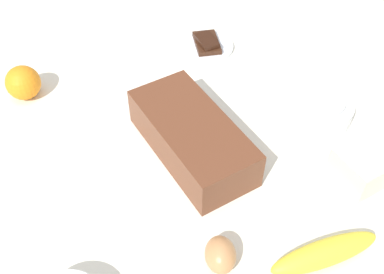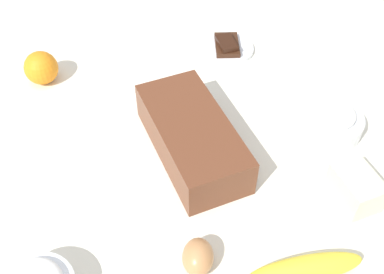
{
  "view_description": "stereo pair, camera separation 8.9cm",
  "coord_description": "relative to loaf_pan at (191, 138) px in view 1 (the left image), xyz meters",
  "views": [
    {
      "loc": [
        0.57,
        -0.24,
        0.69
      ],
      "look_at": [
        0.0,
        0.0,
        0.04
      ],
      "focal_mm": 44.04,
      "sensor_mm": 36.0,
      "label": 1
    },
    {
      "loc": [
        0.6,
        -0.15,
        0.69
      ],
      "look_at": [
        0.0,
        0.0,
        0.04
      ],
      "focal_mm": 44.04,
      "sensor_mm": 36.0,
      "label": 2
    }
  ],
  "objects": [
    {
      "name": "butter_block",
      "position": [
        0.18,
        0.25,
        -0.01
      ],
      "size": [
        0.1,
        0.08,
        0.06
      ],
      "primitive_type": "cube",
      "rotation": [
        0.0,
        0.0,
        0.13
      ],
      "color": "#F4EDB2",
      "rests_on": "ground_plane"
    },
    {
      "name": "chocolate_plate",
      "position": [
        -0.3,
        0.17,
        -0.03
      ],
      "size": [
        0.13,
        0.13,
        0.03
      ],
      "color": "white",
      "rests_on": "ground_plane"
    },
    {
      "name": "banana",
      "position": [
        0.3,
        0.11,
        -0.02
      ],
      "size": [
        0.05,
        0.19,
        0.04
      ],
      "primitive_type": "ellipsoid",
      "rotation": [
        0.0,
        0.0,
        1.52
      ],
      "color": "yellow",
      "rests_on": "ground_plane"
    },
    {
      "name": "orange_fruit",
      "position": [
        -0.29,
        -0.27,
        -0.0
      ],
      "size": [
        0.07,
        0.07,
        0.07
      ],
      "primitive_type": "sphere",
      "color": "orange",
      "rests_on": "ground_plane"
    },
    {
      "name": "loaf_pan",
      "position": [
        0.0,
        0.0,
        0.0
      ],
      "size": [
        0.3,
        0.17,
        0.08
      ],
      "rotation": [
        0.0,
        0.0,
        0.15
      ],
      "color": "brown",
      "rests_on": "ground_plane"
    },
    {
      "name": "egg_near_butter",
      "position": [
        0.24,
        -0.05,
        -0.02
      ],
      "size": [
        0.08,
        0.07,
        0.05
      ],
      "primitive_type": "ellipsoid",
      "rotation": [
        0.0,
        1.57,
        2.84
      ],
      "color": "#BA7E4C",
      "rests_on": "ground_plane"
    },
    {
      "name": "flour_bowl",
      "position": [
        0.02,
        0.28,
        -0.01
      ],
      "size": [
        0.13,
        0.13,
        0.07
      ],
      "color": "white",
      "rests_on": "ground_plane"
    },
    {
      "name": "ground_plane",
      "position": [
        -0.0,
        0.0,
        -0.05
      ],
      "size": [
        2.4,
        2.4,
        0.02
      ],
      "primitive_type": "cube",
      "color": "silver"
    }
  ]
}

